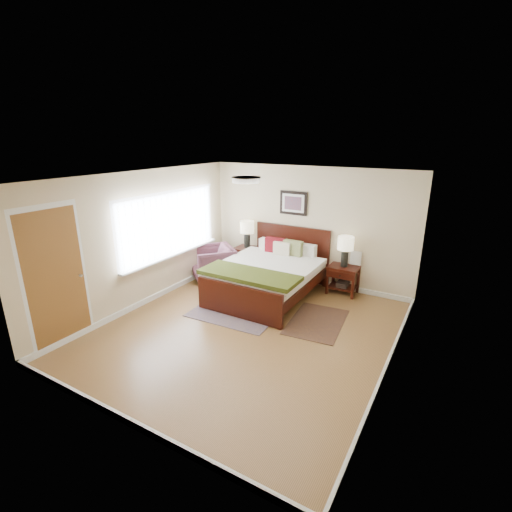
% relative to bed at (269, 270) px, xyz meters
% --- Properties ---
extents(floor, '(5.00, 5.00, 0.00)m').
position_rel_bed_xyz_m(floor, '(0.35, -1.40, -0.56)').
color(floor, brown).
rests_on(floor, ground).
extents(back_wall, '(4.50, 0.04, 2.50)m').
position_rel_bed_xyz_m(back_wall, '(0.35, 1.10, 0.69)').
color(back_wall, '#CBB593').
rests_on(back_wall, ground).
extents(front_wall, '(4.50, 0.04, 2.50)m').
position_rel_bed_xyz_m(front_wall, '(0.35, -3.90, 0.69)').
color(front_wall, '#CBB593').
rests_on(front_wall, ground).
extents(left_wall, '(0.04, 5.00, 2.50)m').
position_rel_bed_xyz_m(left_wall, '(-1.90, -1.40, 0.69)').
color(left_wall, '#CBB593').
rests_on(left_wall, ground).
extents(right_wall, '(0.04, 5.00, 2.50)m').
position_rel_bed_xyz_m(right_wall, '(2.60, -1.40, 0.69)').
color(right_wall, '#CBB593').
rests_on(right_wall, ground).
extents(ceiling, '(4.50, 5.00, 0.02)m').
position_rel_bed_xyz_m(ceiling, '(0.35, -1.40, 1.94)').
color(ceiling, white).
rests_on(ceiling, back_wall).
extents(window, '(0.11, 2.72, 1.32)m').
position_rel_bed_xyz_m(window, '(-1.85, -0.70, 0.82)').
color(window, silver).
rests_on(window, left_wall).
extents(door, '(0.06, 1.00, 2.18)m').
position_rel_bed_xyz_m(door, '(-1.88, -3.15, 0.52)').
color(door, silver).
rests_on(door, ground).
extents(ceil_fixture, '(0.44, 0.44, 0.08)m').
position_rel_bed_xyz_m(ceil_fixture, '(0.35, -1.40, 1.91)').
color(ceil_fixture, white).
rests_on(ceil_fixture, ceiling).
extents(bed, '(1.84, 2.24, 1.20)m').
position_rel_bed_xyz_m(bed, '(0.00, 0.00, 0.00)').
color(bed, '#341107').
rests_on(bed, ground).
extents(wall_art, '(0.62, 0.05, 0.50)m').
position_rel_bed_xyz_m(wall_art, '(0.00, 1.07, 1.16)').
color(wall_art, black).
rests_on(wall_art, back_wall).
extents(nightstand_left, '(0.53, 0.48, 0.64)m').
position_rel_bed_xyz_m(nightstand_left, '(-1.03, 0.85, -0.04)').
color(nightstand_left, '#341107').
rests_on(nightstand_left, ground).
extents(nightstand_right, '(0.59, 0.44, 0.58)m').
position_rel_bed_xyz_m(nightstand_right, '(1.24, 0.86, -0.19)').
color(nightstand_right, '#341107').
rests_on(nightstand_right, ground).
extents(lamp_left, '(0.31, 0.31, 0.61)m').
position_rel_bed_xyz_m(lamp_left, '(-1.03, 0.87, 0.50)').
color(lamp_left, black).
rests_on(lamp_left, nightstand_left).
extents(lamp_right, '(0.31, 0.31, 0.61)m').
position_rel_bed_xyz_m(lamp_right, '(1.24, 0.87, 0.45)').
color(lamp_right, black).
rests_on(lamp_right, nightstand_right).
extents(armchair, '(1.20, 1.20, 0.79)m').
position_rel_bed_xyz_m(armchair, '(-1.45, 0.12, -0.16)').
color(armchair, brown).
rests_on(armchair, ground).
extents(rug_persian, '(1.64, 2.24, 0.01)m').
position_rel_bed_xyz_m(rug_persian, '(-0.20, -0.44, -0.55)').
color(rug_persian, '#100C3F').
rests_on(rug_persian, ground).
extents(rug_navy, '(1.01, 1.40, 0.01)m').
position_rel_bed_xyz_m(rug_navy, '(1.25, -0.56, -0.55)').
color(rug_navy, black).
rests_on(rug_navy, ground).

